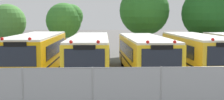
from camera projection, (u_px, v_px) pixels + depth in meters
name	position (u px, v px, depth m)	size (l,w,h in m)	color
ground_plane	(143.00, 73.00, 21.85)	(160.00, 160.00, 0.00)	#514F4C
school_bus_0	(37.00, 53.00, 21.13)	(2.78, 10.40, 2.79)	#EAA80C
school_bus_1	(90.00, 53.00, 21.33)	(2.70, 11.72, 2.68)	yellow
school_bus_2	(145.00, 53.00, 21.44)	(2.73, 10.95, 2.63)	yellow
school_bus_3	(196.00, 52.00, 21.75)	(2.57, 10.57, 2.72)	yellow
tree_0	(8.00, 22.00, 30.40)	(3.48, 3.48, 5.08)	#4C3823
tree_1	(65.00, 20.00, 31.42)	(3.62, 3.47, 5.23)	#4C3823
tree_2	(143.00, 11.00, 31.28)	(4.83, 4.83, 6.89)	#4C3823
tree_3	(209.00, 14.00, 30.49)	(4.91, 4.91, 6.65)	#4C3823
chainlink_fence	(161.00, 93.00, 11.74)	(20.02, 0.07, 1.99)	#9EA0A3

